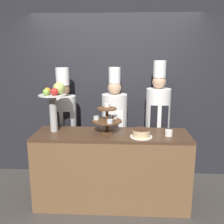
{
  "coord_description": "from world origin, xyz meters",
  "views": [
    {
      "loc": [
        0.16,
        -2.66,
        1.9
      ],
      "look_at": [
        0.0,
        0.39,
        1.2
      ],
      "focal_mm": 40.0,
      "sensor_mm": 36.0,
      "label": 1
    }
  ],
  "objects_px": {
    "chef_center_right": "(158,118)",
    "fruit_pedestal": "(54,99)",
    "chef_center_left": "(114,122)",
    "cup_white": "(169,133)",
    "chef_left": "(64,121)",
    "cake_round": "(141,133)",
    "tiered_stand": "(107,119)"
  },
  "relations": [
    {
      "from": "cup_white",
      "to": "chef_center_left",
      "type": "distance_m",
      "value": 0.91
    },
    {
      "from": "fruit_pedestal",
      "to": "chef_center_right",
      "type": "bearing_deg",
      "value": 19.9
    },
    {
      "from": "cake_round",
      "to": "chef_left",
      "type": "height_order",
      "value": "chef_left"
    },
    {
      "from": "tiered_stand",
      "to": "cake_round",
      "type": "bearing_deg",
      "value": -18.15
    },
    {
      "from": "tiered_stand",
      "to": "cup_white",
      "type": "relative_size",
      "value": 4.06
    },
    {
      "from": "cake_round",
      "to": "chef_center_right",
      "type": "relative_size",
      "value": 0.15
    },
    {
      "from": "cake_round",
      "to": "cup_white",
      "type": "height_order",
      "value": "cake_round"
    },
    {
      "from": "chef_center_left",
      "to": "tiered_stand",
      "type": "bearing_deg",
      "value": -97.54
    },
    {
      "from": "cup_white",
      "to": "chef_left",
      "type": "distance_m",
      "value": 1.54
    },
    {
      "from": "chef_center_left",
      "to": "cup_white",
      "type": "bearing_deg",
      "value": -42.04
    },
    {
      "from": "fruit_pedestal",
      "to": "tiered_stand",
      "type": "bearing_deg",
      "value": -3.96
    },
    {
      "from": "fruit_pedestal",
      "to": "cake_round",
      "type": "relative_size",
      "value": 2.34
    },
    {
      "from": "chef_left",
      "to": "tiered_stand",
      "type": "bearing_deg",
      "value": -38.64
    },
    {
      "from": "cake_round",
      "to": "chef_center_left",
      "type": "distance_m",
      "value": 0.76
    },
    {
      "from": "fruit_pedestal",
      "to": "chef_left",
      "type": "bearing_deg",
      "value": 91.32
    },
    {
      "from": "cup_white",
      "to": "chef_center_left",
      "type": "height_order",
      "value": "chef_center_left"
    },
    {
      "from": "fruit_pedestal",
      "to": "chef_center_right",
      "type": "distance_m",
      "value": 1.48
    },
    {
      "from": "chef_left",
      "to": "chef_center_left",
      "type": "xyz_separation_m",
      "value": [
        0.74,
        -0.0,
        -0.0
      ]
    },
    {
      "from": "chef_center_left",
      "to": "chef_center_right",
      "type": "bearing_deg",
      "value": 0.0
    },
    {
      "from": "tiered_stand",
      "to": "chef_center_left",
      "type": "height_order",
      "value": "chef_center_left"
    },
    {
      "from": "chef_center_right",
      "to": "fruit_pedestal",
      "type": "bearing_deg",
      "value": -160.1
    },
    {
      "from": "cup_white",
      "to": "chef_center_right",
      "type": "height_order",
      "value": "chef_center_right"
    },
    {
      "from": "chef_center_left",
      "to": "chef_center_right",
      "type": "relative_size",
      "value": 0.95
    },
    {
      "from": "fruit_pedestal",
      "to": "chef_left",
      "type": "distance_m",
      "value": 0.65
    },
    {
      "from": "fruit_pedestal",
      "to": "cup_white",
      "type": "distance_m",
      "value": 1.46
    },
    {
      "from": "tiered_stand",
      "to": "fruit_pedestal",
      "type": "height_order",
      "value": "fruit_pedestal"
    },
    {
      "from": "tiered_stand",
      "to": "chef_center_right",
      "type": "relative_size",
      "value": 0.2
    },
    {
      "from": "cup_white",
      "to": "chef_center_left",
      "type": "relative_size",
      "value": 0.05
    },
    {
      "from": "cake_round",
      "to": "cup_white",
      "type": "xyz_separation_m",
      "value": [
        0.33,
        0.06,
        -0.01
      ]
    },
    {
      "from": "chef_left",
      "to": "chef_center_right",
      "type": "xyz_separation_m",
      "value": [
        1.36,
        -0.0,
        0.06
      ]
    },
    {
      "from": "tiered_stand",
      "to": "fruit_pedestal",
      "type": "distance_m",
      "value": 0.7
    },
    {
      "from": "chef_left",
      "to": "chef_center_right",
      "type": "distance_m",
      "value": 1.36
    }
  ]
}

